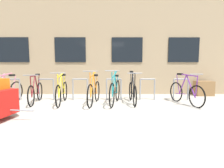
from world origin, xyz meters
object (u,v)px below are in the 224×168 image
object	(u,v)px
bicycle_maroon	(36,92)
bicycle_black	(132,91)
bicycle_pink	(6,92)
bicycle_orange	(94,92)
bicycle_purple	(185,92)
planter_box	(204,88)
bicycle_yellow	(62,92)
bicycle_teal	(115,91)

from	to	relation	value
bicycle_maroon	bicycle_black	bearing A→B (deg)	0.11
bicycle_black	bicycle_pink	distance (m)	4.07
bicycle_orange	bicycle_pink	world-z (taller)	bicycle_orange
bicycle_maroon	bicycle_black	xyz separation A→B (m)	(3.19, 0.01, 0.01)
bicycle_purple	bicycle_pink	xyz separation A→B (m)	(-5.74, 0.01, 0.01)
bicycle_orange	bicycle_maroon	world-z (taller)	bicycle_orange
bicycle_purple	bicycle_orange	xyz separation A→B (m)	(-2.93, 0.01, 0.01)
bicycle_purple	planter_box	world-z (taller)	bicycle_purple
bicycle_maroon	bicycle_yellow	world-z (taller)	bicycle_yellow
bicycle_yellow	bicycle_black	size ratio (longest dim) A/B	1.05
bicycle_teal	bicycle_black	distance (m)	0.60
planter_box	bicycle_yellow	bearing A→B (deg)	-164.59
bicycle_purple	bicycle_yellow	world-z (taller)	bicycle_yellow
bicycle_purple	bicycle_orange	world-z (taller)	bicycle_orange
bicycle_black	planter_box	world-z (taller)	bicycle_black
bicycle_black	bicycle_pink	world-z (taller)	bicycle_black
bicycle_purple	bicycle_maroon	xyz separation A→B (m)	(-4.86, 0.19, -0.01)
planter_box	bicycle_teal	bearing A→B (deg)	-157.42
bicycle_black	bicycle_maroon	bearing A→B (deg)	-179.89
bicycle_maroon	bicycle_black	distance (m)	3.19
bicycle_yellow	bicycle_teal	bearing A→B (deg)	-1.51
bicycle_maroon	planter_box	bearing A→B (deg)	12.57
bicycle_black	bicycle_yellow	bearing A→B (deg)	-177.67
bicycle_pink	planter_box	distance (m)	7.37
bicycle_teal	bicycle_purple	size ratio (longest dim) A/B	1.09
bicycle_maroon	bicycle_black	size ratio (longest dim) A/B	0.96
bicycle_purple	bicycle_pink	world-z (taller)	bicycle_pink
bicycle_black	bicycle_teal	bearing A→B (deg)	-166.52
bicycle_yellow	bicycle_pink	world-z (taller)	bicycle_yellow
bicycle_yellow	bicycle_maroon	bearing A→B (deg)	174.36
bicycle_orange	bicycle_black	size ratio (longest dim) A/B	1.01
bicycle_purple	bicycle_black	distance (m)	1.68
bicycle_pink	bicycle_teal	bearing A→B (deg)	0.84
bicycle_teal	bicycle_orange	xyz separation A→B (m)	(-0.67, -0.05, -0.01)
bicycle_purple	bicycle_black	world-z (taller)	bicycle_black
bicycle_black	planter_box	xyz separation A→B (m)	(3.13, 1.40, -0.08)
bicycle_orange	bicycle_yellow	distance (m)	1.05
bicycle_purple	planter_box	xyz separation A→B (m)	(1.46, 1.60, -0.07)
bicycle_purple	planter_box	size ratio (longest dim) A/B	2.32
bicycle_maroon	bicycle_pink	bearing A→B (deg)	-168.11
bicycle_maroon	bicycle_black	world-z (taller)	bicycle_black
bicycle_teal	bicycle_maroon	size ratio (longest dim) A/B	1.08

